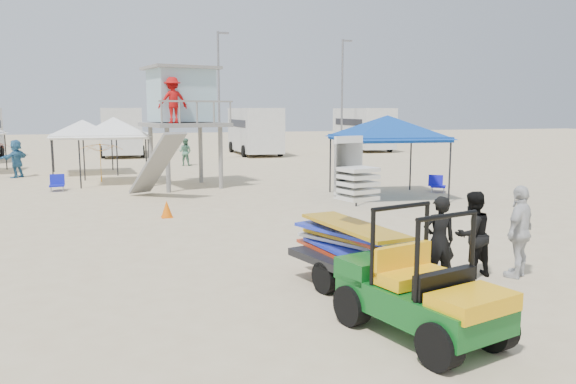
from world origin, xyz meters
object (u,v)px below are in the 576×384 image
object	(u,v)px
utility_cart	(421,280)
man_left	(439,241)
lifeguard_tower	(181,100)
canopy_blue	(387,119)
surf_trailer	(354,234)

from	to	relation	value
utility_cart	man_left	world-z (taller)	utility_cart
man_left	lifeguard_tower	xyz separation A→B (m)	(-3.01, 14.43, 2.71)
man_left	canopy_blue	size ratio (longest dim) A/B	0.43
surf_trailer	man_left	size ratio (longest dim) A/B	1.74
utility_cart	surf_trailer	size ratio (longest dim) A/B	0.91
lifeguard_tower	utility_cart	bearing A→B (deg)	-84.84
surf_trailer	man_left	bearing A→B (deg)	-11.18
canopy_blue	surf_trailer	bearing A→B (deg)	-119.31
utility_cart	man_left	bearing A→B (deg)	53.21
surf_trailer	lifeguard_tower	world-z (taller)	lifeguard_tower
man_left	lifeguard_tower	bearing A→B (deg)	-69.39
surf_trailer	lifeguard_tower	size ratio (longest dim) A/B	0.59
canopy_blue	lifeguard_tower	bearing A→B (deg)	143.92
utility_cart	surf_trailer	xyz separation A→B (m)	(0.00, 2.33, 0.13)
utility_cart	surf_trailer	world-z (taller)	surf_trailer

